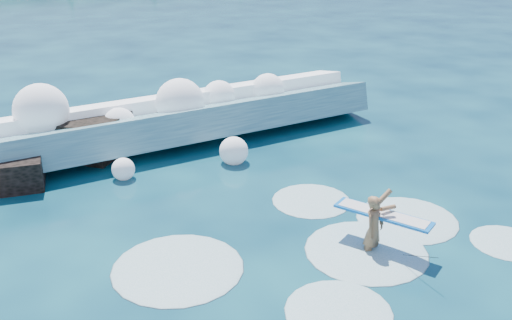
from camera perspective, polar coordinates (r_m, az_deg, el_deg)
name	(u,v)px	position (r m, az deg, el deg)	size (l,w,h in m)	color
ground	(242,256)	(12.46, -1.41, -9.55)	(200.00, 200.00, 0.00)	#07253B
breaking_wave	(76,137)	(18.15, -17.53, 2.17)	(20.05, 3.05, 1.73)	teal
surfer_with_board	(376,226)	(12.65, 11.90, -6.49)	(1.38, 2.78, 1.57)	#8F6643
wave_spray	(53,127)	(17.75, -19.63, 3.16)	(14.64, 4.45, 2.36)	white
surf_foam	(324,248)	(12.83, 6.78, -8.69)	(9.00, 6.01, 0.14)	silver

